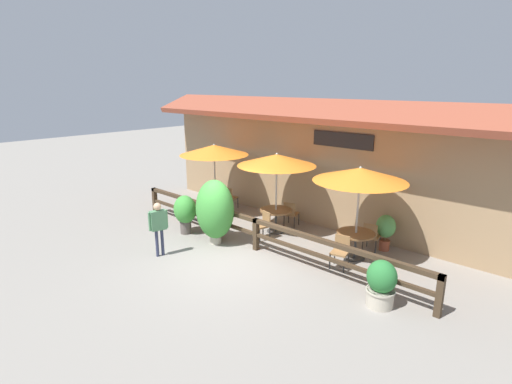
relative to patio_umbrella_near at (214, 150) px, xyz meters
name	(u,v)px	position (x,y,z in m)	size (l,w,h in m)	color
ground_plane	(230,261)	(3.42, -2.55, -2.38)	(60.00, 60.00, 0.00)	gray
building_facade	(318,162)	(3.43, 1.55, -0.22)	(14.28, 1.49, 4.23)	#997A56
patio_railing	(256,227)	(3.42, -1.50, -1.69)	(10.40, 0.14, 0.95)	#3D2D1E
patio_umbrella_near	(214,150)	(0.00, 0.00, 0.00)	(2.49, 2.49, 2.60)	#B7B2A8
dining_table_near	(215,197)	(0.00, 0.00, -1.78)	(1.05, 1.05, 0.75)	brown
chair_near_streetside	(201,205)	(0.01, -0.72, -1.90)	(0.47, 0.47, 0.86)	olive
chair_near_wallside	(230,197)	(0.02, 0.72, -1.90)	(0.48, 0.48, 0.86)	olive
patio_umbrella_middle	(277,160)	(2.90, 0.03, 0.00)	(2.49, 2.49, 2.60)	#B7B2A8
dining_table_middle	(276,214)	(2.90, 0.03, -1.78)	(1.05, 1.05, 0.75)	brown
chair_middle_streetside	(263,224)	(2.99, -0.70, -1.90)	(0.51, 0.51, 0.86)	olive
chair_middle_wallside	(291,213)	(2.95, 0.76, -1.90)	(0.51, 0.51, 0.86)	olive
patio_umbrella_far	(360,175)	(5.84, -0.08, 0.00)	(2.49, 2.49, 2.60)	#B7B2A8
dining_table_far	(356,238)	(5.84, -0.08, -1.78)	(1.05, 1.05, 0.75)	brown
chair_far_streetside	(341,250)	(5.83, -0.84, -1.90)	(0.50, 0.50, 0.86)	olive
chair_far_wallside	(371,235)	(5.93, 0.67, -1.90)	(0.48, 0.48, 0.86)	olive
potted_plant_entrance_palm	(215,210)	(2.18, -1.96, -1.32)	(1.21, 1.09, 1.97)	#B7AD99
potted_plant_tall_tropical	(381,284)	(7.47, -1.92, -1.85)	(0.65, 0.63, 1.07)	#B7AD99
potted_plant_corner_fern	(185,211)	(0.85, -2.06, -1.64)	(0.77, 0.69, 1.26)	#564C47
potted_plant_small_flowering	(386,229)	(6.20, 1.00, -1.72)	(0.56, 0.51, 1.07)	#9E4C33
pedestrian	(158,222)	(1.72, -3.64, -1.38)	(0.30, 0.53, 1.55)	#2D334C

